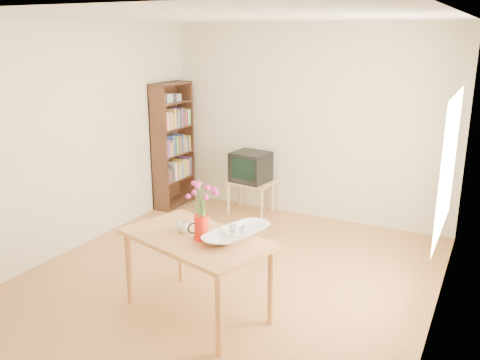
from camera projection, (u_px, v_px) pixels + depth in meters
The scene contains 11 objects.
room at pixel (229, 158), 4.91m from camera, with size 4.50×4.50×4.50m.
table at pixel (196, 246), 4.46m from camera, with size 1.47×1.08×0.75m.
tv_stand at pixel (251, 186), 7.16m from camera, with size 0.60×0.45×0.46m.
bookshelf at pixel (173, 150), 7.35m from camera, with size 0.28×0.70×1.80m.
pitcher at pixel (202, 228), 4.37m from camera, with size 0.15×0.19×0.22m.
flowers at pixel (201, 197), 4.29m from camera, with size 0.25×0.25×0.35m, color #D23188, non-canonical shape.
mug at pixel (183, 227), 4.53m from camera, with size 0.11×0.11×0.09m, color white.
bowl at pixel (237, 214), 4.36m from camera, with size 0.46×0.46×0.43m, color white.
teacup_a at pixel (233, 218), 4.39m from camera, with size 0.07×0.07×0.06m, color white.
teacup_b at pixel (242, 219), 4.37m from camera, with size 0.06×0.06×0.06m, color white.
television at pixel (251, 166), 7.09m from camera, with size 0.52×0.50×0.42m.
Camera 1 is at (2.33, -4.18, 2.46)m, focal length 38.00 mm.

